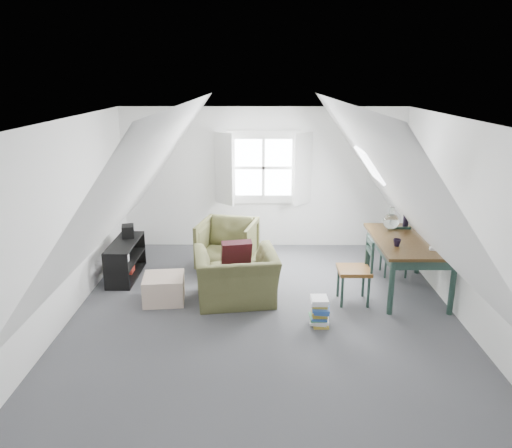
{
  "coord_description": "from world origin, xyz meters",
  "views": [
    {
      "loc": [
        -0.06,
        -5.98,
        3.01
      ],
      "look_at": [
        -0.11,
        0.6,
        1.04
      ],
      "focal_mm": 35.0,
      "sensor_mm": 36.0,
      "label": 1
    }
  ],
  "objects_px": {
    "armchair_near": "(236,301)",
    "magazine_stack": "(320,312)",
    "armchair_far": "(228,268)",
    "dining_table": "(408,246)",
    "dining_chair_far": "(395,249)",
    "ottoman": "(164,288)",
    "dining_chair_near": "(357,269)",
    "media_shelf": "(125,262)"
  },
  "relations": [
    {
      "from": "dining_table",
      "to": "dining_chair_near",
      "type": "bearing_deg",
      "value": -154.04
    },
    {
      "from": "dining_table",
      "to": "dining_chair_far",
      "type": "relative_size",
      "value": 1.91
    },
    {
      "from": "armchair_far",
      "to": "dining_table",
      "type": "height_order",
      "value": "dining_table"
    },
    {
      "from": "armchair_near",
      "to": "ottoman",
      "type": "bearing_deg",
      "value": -9.52
    },
    {
      "from": "armchair_far",
      "to": "dining_table",
      "type": "bearing_deg",
      "value": -6.33
    },
    {
      "from": "media_shelf",
      "to": "armchair_far",
      "type": "bearing_deg",
      "value": 11.31
    },
    {
      "from": "ottoman",
      "to": "media_shelf",
      "type": "bearing_deg",
      "value": 132.03
    },
    {
      "from": "dining_table",
      "to": "dining_chair_near",
      "type": "xyz_separation_m",
      "value": [
        -0.78,
        -0.35,
        -0.21
      ]
    },
    {
      "from": "dining_chair_near",
      "to": "ottoman",
      "type": "bearing_deg",
      "value": -94.59
    },
    {
      "from": "ottoman",
      "to": "dining_chair_near",
      "type": "bearing_deg",
      "value": -0.25
    },
    {
      "from": "armchair_near",
      "to": "dining_table",
      "type": "height_order",
      "value": "dining_table"
    },
    {
      "from": "dining_table",
      "to": "ottoman",
      "type": "bearing_deg",
      "value": -172.55
    },
    {
      "from": "dining_chair_far",
      "to": "media_shelf",
      "type": "bearing_deg",
      "value": 21.61
    },
    {
      "from": "ottoman",
      "to": "dining_table",
      "type": "height_order",
      "value": "dining_table"
    },
    {
      "from": "armchair_far",
      "to": "media_shelf",
      "type": "distance_m",
      "value": 1.63
    },
    {
      "from": "dining_table",
      "to": "dining_chair_far",
      "type": "height_order",
      "value": "dining_chair_far"
    },
    {
      "from": "ottoman",
      "to": "dining_chair_near",
      "type": "distance_m",
      "value": 2.66
    },
    {
      "from": "magazine_stack",
      "to": "armchair_near",
      "type": "bearing_deg",
      "value": 147.93
    },
    {
      "from": "armchair_near",
      "to": "magazine_stack",
      "type": "distance_m",
      "value": 1.28
    },
    {
      "from": "dining_chair_near",
      "to": "dining_chair_far",
      "type": "bearing_deg",
      "value": 137.16
    },
    {
      "from": "armchair_far",
      "to": "dining_chair_far",
      "type": "height_order",
      "value": "dining_chair_far"
    },
    {
      "from": "armchair_near",
      "to": "media_shelf",
      "type": "height_order",
      "value": "media_shelf"
    },
    {
      "from": "armchair_far",
      "to": "dining_table",
      "type": "xyz_separation_m",
      "value": [
        2.62,
        -0.89,
        0.69
      ]
    },
    {
      "from": "armchair_far",
      "to": "magazine_stack",
      "type": "bearing_deg",
      "value": -43.99
    },
    {
      "from": "armchair_near",
      "to": "ottoman",
      "type": "xyz_separation_m",
      "value": [
        -1.0,
        0.01,
        0.18
      ]
    },
    {
      "from": "dining_chair_far",
      "to": "magazine_stack",
      "type": "height_order",
      "value": "dining_chair_far"
    },
    {
      "from": "dining_chair_far",
      "to": "media_shelf",
      "type": "distance_m",
      "value": 4.18
    },
    {
      "from": "armchair_near",
      "to": "dining_chair_far",
      "type": "relative_size",
      "value": 1.31
    },
    {
      "from": "armchair_near",
      "to": "dining_chair_far",
      "type": "distance_m",
      "value": 2.65
    },
    {
      "from": "dining_table",
      "to": "dining_chair_far",
      "type": "xyz_separation_m",
      "value": [
        -0.0,
        0.63,
        -0.26
      ]
    },
    {
      "from": "armchair_near",
      "to": "armchair_far",
      "type": "distance_m",
      "value": 1.25
    },
    {
      "from": "ottoman",
      "to": "dining_chair_far",
      "type": "bearing_deg",
      "value": 15.73
    },
    {
      "from": "armchair_far",
      "to": "media_shelf",
      "type": "height_order",
      "value": "media_shelf"
    },
    {
      "from": "ottoman",
      "to": "dining_chair_near",
      "type": "relative_size",
      "value": 0.59
    },
    {
      "from": "dining_table",
      "to": "dining_chair_far",
      "type": "bearing_deg",
      "value": 92.17
    },
    {
      "from": "ottoman",
      "to": "magazine_stack",
      "type": "xyz_separation_m",
      "value": [
        2.08,
        -0.68,
        -0.0
      ]
    },
    {
      "from": "dining_chair_near",
      "to": "dining_table",
      "type": "bearing_deg",
      "value": 109.81
    },
    {
      "from": "dining_table",
      "to": "dining_chair_far",
      "type": "distance_m",
      "value": 0.68
    },
    {
      "from": "dining_chair_near",
      "to": "armchair_far",
      "type": "bearing_deg",
      "value": -128.29
    },
    {
      "from": "dining_chair_far",
      "to": "media_shelf",
      "type": "height_order",
      "value": "dining_chair_far"
    },
    {
      "from": "armchair_far",
      "to": "ottoman",
      "type": "relative_size",
      "value": 1.62
    },
    {
      "from": "armchair_far",
      "to": "dining_chair_far",
      "type": "bearing_deg",
      "value": 6.67
    }
  ]
}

